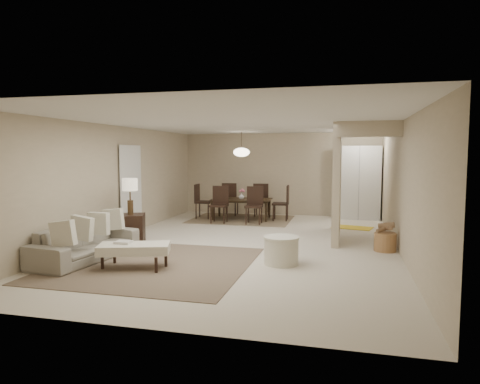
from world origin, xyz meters
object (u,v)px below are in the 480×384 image
(sofa, at_px, (86,243))
(wicker_basket, at_px, (385,242))
(side_table, at_px, (131,229))
(pantry_cabinet, at_px, (359,183))
(round_pouf, at_px, (281,250))
(ottoman_bench, at_px, (134,249))
(dining_table, at_px, (241,209))

(sofa, height_order, wicker_basket, sofa)
(side_table, bearing_deg, sofa, -91.87)
(pantry_cabinet, bearing_deg, round_pouf, -104.11)
(side_table, bearing_deg, round_pouf, -16.30)
(ottoman_bench, bearing_deg, dining_table, 67.11)
(ottoman_bench, xyz_separation_m, round_pouf, (2.30, 0.86, -0.09))
(ottoman_bench, bearing_deg, pantry_cabinet, 42.05)
(side_table, height_order, dining_table, side_table)
(wicker_basket, xyz_separation_m, dining_table, (-3.64, 3.21, 0.12))
(pantry_cabinet, distance_m, side_table, 6.67)
(side_table, xyz_separation_m, dining_table, (1.51, 3.68, -0.01))
(pantry_cabinet, distance_m, sofa, 7.84)
(sofa, relative_size, dining_table, 1.25)
(pantry_cabinet, height_order, ottoman_bench, pantry_cabinet)
(sofa, relative_size, wicker_basket, 4.99)
(pantry_cabinet, relative_size, dining_table, 1.25)
(round_pouf, bearing_deg, pantry_cabinet, 75.89)
(side_table, relative_size, wicker_basket, 1.45)
(sofa, relative_size, round_pouf, 3.44)
(pantry_cabinet, xyz_separation_m, dining_table, (-3.24, -0.94, -0.76))
(side_table, xyz_separation_m, wicker_basket, (5.15, 0.47, -0.13))
(pantry_cabinet, height_order, side_table, pantry_cabinet)
(pantry_cabinet, relative_size, side_table, 3.46)
(round_pouf, relative_size, wicker_basket, 1.45)
(wicker_basket, bearing_deg, side_table, -174.76)
(ottoman_bench, relative_size, round_pouf, 2.05)
(wicker_basket, distance_m, dining_table, 4.86)
(side_table, distance_m, round_pouf, 3.48)
(ottoman_bench, height_order, wicker_basket, ottoman_bench)
(dining_table, bearing_deg, side_table, -115.23)
(pantry_cabinet, height_order, round_pouf, pantry_cabinet)
(dining_table, bearing_deg, pantry_cabinet, 13.18)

